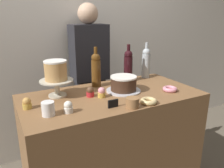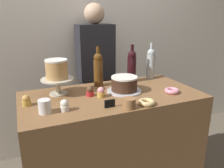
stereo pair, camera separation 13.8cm
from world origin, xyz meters
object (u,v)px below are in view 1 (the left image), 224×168
Objects in this scene: cupcake_chocolate at (90,92)px; cupcake_caramel at (27,103)px; cake_stand_pedestal at (57,85)px; wine_bottle_amber at (96,69)px; cupcake_strawberry at (102,93)px; barista_figure at (90,80)px; donut_glazed at (149,101)px; cookie_stack at (133,102)px; wine_bottle_clear at (146,62)px; white_layer_cake at (56,70)px; chocolate_round_cake at (124,83)px; coffee_cup_ceramic at (48,109)px; wine_bottle_dark_red at (128,65)px; cupcake_vanilla at (68,107)px; price_sign_chalkboard at (113,104)px; donut_pink at (170,89)px.

cupcake_chocolate is 0.44m from cupcake_caramel.
wine_bottle_amber is at bearing 13.19° from cake_stand_pedestal.
cupcake_strawberry is 0.05× the size of barista_figure.
cookie_stack reaches higher than donut_glazed.
cupcake_chocolate is (-0.07, 0.05, 0.00)m from cupcake_strawberry.
wine_bottle_clear is at bearing 19.51° from cupcake_chocolate.
white_layer_cake is 0.79× the size of chocolate_round_cake.
white_layer_cake is at bearing 147.87° from cupcake_strawberry.
white_layer_cake is 0.36m from cupcake_strawberry.
cupcake_chocolate and cupcake_caramel have the same top height.
white_layer_cake is 1.88× the size of coffee_cup_ceramic.
coffee_cup_ceramic is (-0.34, -0.18, 0.01)m from cupcake_chocolate.
coffee_cup_ceramic is at bearing -113.93° from cake_stand_pedestal.
cupcake_vanilla is (-0.67, -0.40, -0.11)m from wine_bottle_dark_red.
chocolate_round_cake is 0.30m from donut_glazed.
barista_figure is (0.61, 0.85, -0.13)m from coffee_cup_ceramic.
cupcake_caramel is at bearing -167.25° from wine_bottle_clear.
price_sign_chalkboard is at bearing -25.87° from cupcake_caramel.
cake_stand_pedestal is at bearing -172.35° from wine_bottle_dark_red.
cookie_stack is 1.00m from barista_figure.
cupcake_vanilla is at bearing 163.27° from cookie_stack.
chocolate_round_cake is at bearing -58.30° from wine_bottle_amber.
cupcake_vanilla is 0.88× the size of cookie_stack.
wine_bottle_clear reaches higher than cupcake_strawberry.
coffee_cup_ceramic reaches higher than donut_glazed.
white_layer_cake is at bearing 124.84° from price_sign_chalkboard.
barista_figure is at bearing 89.76° from chocolate_round_cake.
wine_bottle_clear is 4.38× the size of cupcake_chocolate.
chocolate_round_cake is 0.32m from cookie_stack.
wine_bottle_amber is 3.83× the size of coffee_cup_ceramic.
wine_bottle_dark_red is 0.92m from cupcake_caramel.
cupcake_chocolate is at bearing 177.31° from chocolate_round_cake.
price_sign_chalkboard is at bearing -141.28° from wine_bottle_clear.
wine_bottle_amber reaches higher than donut_pink.
cupcake_caramel is 0.19m from coffee_cup_ceramic.
wine_bottle_amber is 0.31m from wine_bottle_dark_red.
cupcake_caramel is at bearing -149.32° from cake_stand_pedestal.
donut_pink is at bearing 22.97° from donut_glazed.
wine_bottle_clear reaches higher than cupcake_vanilla.
price_sign_chalkboard is (-0.40, -0.46, -0.12)m from wine_bottle_dark_red.
cake_stand_pedestal is 0.11m from white_layer_cake.
white_layer_cake is 0.36m from coffee_cup_ceramic.
chocolate_round_cake is 0.33m from price_sign_chalkboard.
chocolate_round_cake is at bearing 10.58° from cupcake_strawberry.
wine_bottle_dark_red is 3.83× the size of coffee_cup_ceramic.
donut_pink is at bearing 0.06° from coffee_cup_ceramic.
cake_stand_pedestal is 2.12× the size of donut_glazed.
white_layer_cake is 0.29m from cupcake_chocolate.
wine_bottle_amber is at bearing 93.08° from cookie_stack.
wine_bottle_clear is at bearing 38.72° from price_sign_chalkboard.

